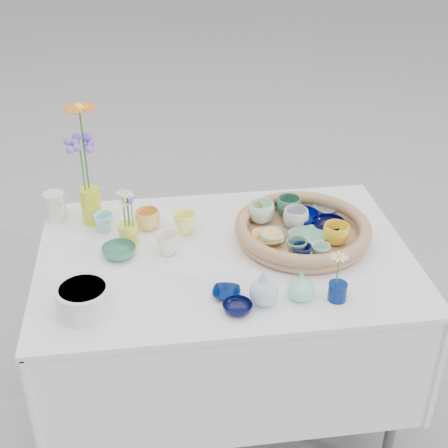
{
  "coord_description": "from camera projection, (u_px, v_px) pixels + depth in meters",
  "views": [
    {
      "loc": [
        -0.24,
        -1.75,
        1.94
      ],
      "look_at": [
        0.0,
        0.02,
        0.87
      ],
      "focal_mm": 50.0,
      "sensor_mm": 36.0,
      "label": 1
    }
  ],
  "objects": [
    {
      "name": "tray_ceramic_11",
      "position": [
        320.0,
        253.0,
        2.03
      ],
      "size": [
        0.08,
        0.08,
        0.06
      ],
      "primitive_type": "imported",
      "rotation": [
        0.0,
        0.0,
        0.31
      ],
      "color": "#8BC2AD",
      "rests_on": "wicker_tray"
    },
    {
      "name": "tray_ceramic_10",
      "position": [
        268.0,
        238.0,
        2.14
      ],
      "size": [
        0.11,
        0.11,
        0.03
      ],
      "primitive_type": "imported",
      "rotation": [
        0.0,
        0.0,
        -0.05
      ],
      "color": "#FFB85B",
      "rests_on": "wicker_tray"
    },
    {
      "name": "fluted_bowl",
      "position": [
        84.0,
        300.0,
        1.83
      ],
      "size": [
        0.2,
        0.2,
        0.09
      ],
      "primitive_type": null,
      "rotation": [
        0.0,
        0.0,
        -0.21
      ],
      "color": "silver",
      "rests_on": "display_table"
    },
    {
      "name": "tray_ceramic_1",
      "position": [
        328.0,
        226.0,
        2.2
      ],
      "size": [
        0.13,
        0.13,
        0.04
      ],
      "primitive_type": "imported",
      "rotation": [
        0.0,
        0.0,
        -0.12
      ],
      "color": "black",
      "rests_on": "wicker_tray"
    },
    {
      "name": "loose_ceramic_4",
      "position": [
        226.0,
        293.0,
        1.91
      ],
      "size": [
        0.1,
        0.1,
        0.02
      ],
      "primitive_type": "imported",
      "rotation": [
        0.0,
        0.0,
        -0.24
      ],
      "color": "#011546",
      "rests_on": "display_table"
    },
    {
      "name": "tray_ceramic_8",
      "position": [
        327.0,
        209.0,
        2.32
      ],
      "size": [
        0.12,
        0.12,
        0.02
      ],
      "primitive_type": "imported",
      "rotation": [
        0.0,
        0.0,
        0.42
      ],
      "color": "#71B5E5",
      "rests_on": "wicker_tray"
    },
    {
      "name": "loose_ceramic_2",
      "position": [
        119.0,
        252.0,
        2.09
      ],
      "size": [
        0.15,
        0.15,
        0.04
      ],
      "primitive_type": "imported",
      "rotation": [
        0.0,
        0.0,
        -0.43
      ],
      "color": "#377658",
      "rests_on": "display_table"
    },
    {
      "name": "wicker_tray",
      "position": [
        302.0,
        231.0,
        2.17
      ],
      "size": [
        0.47,
        0.47,
        0.08
      ],
      "primitive_type": null,
      "color": "#946541",
      "rests_on": "display_table"
    },
    {
      "name": "loose_ceramic_3",
      "position": [
        168.0,
        244.0,
        2.1
      ],
      "size": [
        0.09,
        0.09,
        0.08
      ],
      "primitive_type": "imported",
      "rotation": [
        0.0,
        0.0,
        -0.19
      ],
      "color": "white",
      "rests_on": "display_table"
    },
    {
      "name": "loose_ceramic_5",
      "position": [
        104.0,
        222.0,
        2.23
      ],
      "size": [
        0.08,
        0.08,
        0.07
      ],
      "primitive_type": "imported",
      "rotation": [
        0.0,
        0.0,
        0.09
      ],
      "color": "#97E1D6",
      "rests_on": "display_table"
    },
    {
      "name": "single_daisy",
      "position": [
        338.0,
        271.0,
        1.84
      ],
      "size": [
        0.07,
        0.07,
        0.12
      ],
      "primitive_type": null,
      "rotation": [
        0.0,
        0.0,
        0.05
      ],
      "color": "white",
      "rests_on": "bud_vase_cobalt"
    },
    {
      "name": "tray_ceramic_0",
      "position": [
        300.0,
        218.0,
        2.24
      ],
      "size": [
        0.14,
        0.14,
        0.04
      ],
      "primitive_type": "imported",
      "rotation": [
        0.0,
        0.0,
        -0.05
      ],
      "color": "#000560",
      "rests_on": "wicker_tray"
    },
    {
      "name": "gerbera",
      "position": [
        84.0,
        149.0,
        2.16
      ],
      "size": [
        0.14,
        0.14,
        0.32
      ],
      "primitive_type": null,
      "rotation": [
        0.0,
        0.0,
        -0.18
      ],
      "color": "orange",
      "rests_on": "tall_vase_yellow"
    },
    {
      "name": "tray_ceramic_3",
      "position": [
        307.0,
        238.0,
        2.14
      ],
      "size": [
        0.15,
        0.15,
        0.03
      ],
      "primitive_type": "imported",
      "rotation": [
        0.0,
        0.0,
        0.29
      ],
      "color": "#68A987",
      "rests_on": "wicker_tray"
    },
    {
      "name": "bud_vase_cobalt",
      "position": [
        337.0,
        291.0,
        1.88
      ],
      "size": [
        0.06,
        0.06,
        0.06
      ],
      "primitive_type": "cylinder",
      "rotation": [
        0.0,
        0.0,
        -0.08
      ],
      "color": "navy",
      "rests_on": "display_table"
    },
    {
      "name": "loose_ceramic_0",
      "position": [
        148.0,
        219.0,
        2.24
      ],
      "size": [
        0.12,
        0.12,
        0.07
      ],
      "primitive_type": "imported",
      "rotation": [
        0.0,
        0.0,
        0.42
      ],
      "color": "#F3B74F",
      "rests_on": "display_table"
    },
    {
      "name": "hydrangea",
      "position": [
        82.0,
        166.0,
        2.17
      ],
      "size": [
        0.09,
        0.09,
        0.26
      ],
      "primitive_type": null,
      "rotation": [
        0.0,
        0.0,
        0.3
      ],
      "color": "#845AC3",
      "rests_on": "tall_vase_yellow"
    },
    {
      "name": "white_pitcher",
      "position": [
        55.0,
        206.0,
        2.29
      ],
      "size": [
        0.13,
        0.11,
        0.11
      ],
      "primitive_type": null,
      "rotation": [
        0.0,
        0.0,
        0.34
      ],
      "color": "silver",
      "rests_on": "display_table"
    },
    {
      "name": "tray_ceramic_12",
      "position": [
        289.0,
        206.0,
        2.29
      ],
      "size": [
        0.09,
        0.09,
        0.07
      ],
      "primitive_type": "imported",
      "rotation": [
        0.0,
        0.0,
        0.0
      ],
      "color": "#377452",
      "rests_on": "wicker_tray"
    },
    {
      "name": "loose_ceramic_6",
      "position": [
        237.0,
        308.0,
        1.84
      ],
      "size": [
        0.1,
        0.1,
        0.03
      ],
      "primitive_type": "imported",
      "rotation": [
        0.0,
        0.0,
        0.16
      ],
      "color": "black",
      "rests_on": "display_table"
    },
    {
      "name": "tray_ceramic_7",
      "position": [
        296.0,
        218.0,
        2.21
      ],
      "size": [
        0.12,
        0.12,
        0.07
      ],
      "primitive_type": "imported",
      "rotation": [
        0.0,
        0.0,
        -0.34
      ],
      "color": "silver",
      "rests_on": "wicker_tray"
    },
    {
      "name": "display_table",
      "position": [
        225.0,
        412.0,
        2.51
      ],
      "size": [
        1.26,
        0.86,
        0.77
      ],
      "primitive_type": null,
      "color": "silver",
      "rests_on": "ground"
    },
    {
      "name": "daisy_cup",
      "position": [
        128.0,
        234.0,
        2.16
      ],
      "size": [
        0.08,
        0.08,
        0.07
      ],
      "primitive_type": "cylinder",
      "rotation": [
        0.0,
        0.0,
        0.28
      ],
      "color": "yellow",
      "rests_on": "display_table"
    },
    {
      "name": "tray_ceramic_4",
      "position": [
        296.0,
        249.0,
        2.05
      ],
      "size": [
        0.09,
        0.09,
        0.07
      ],
      "primitive_type": "imported",
      "rotation": [
        0.0,
        0.0,
        -0.32
      ],
      "color": "#628C60",
      "rests_on": "wicker_tray"
    },
    {
      "name": "ground",
      "position": [
        225.0,
        412.0,
        2.51
      ],
      "size": [
        80.0,
        80.0,
        0.0
      ],
      "primitive_type": "plane",
      "color": "#A1A1A1"
    },
    {
      "name": "bud_vase_paleblue",
      "position": [
        264.0,
        286.0,
        1.85
      ],
      "size": [
        0.1,
        0.1,
        0.14
      ],
      "primitive_type": null,
      "rotation": [
        0.0,
        0.0,
        -0.17
      ],
      "color": "#A3BED0",
      "rests_on": "display_table"
    },
    {
      "name": "tray_ceramic_5",
      "position": [
        273.0,
        236.0,
        2.15
      ],
      "size": [
        0.11,
        0.11,
        0.03
      ],
      "primitive_type": "imported",
      "rotation": [
        0.0,
        0.0,
        -0.17
      ],
      "color": "#8DB9B2",
      "rests_on": "wicker_tray"
    },
    {
      "name": "tray_ceramic_2",
      "position": [
        336.0,
        234.0,
        2.12
      ],
      "size": [
        0.1,
        0.1,
        0.07
      ],
      "primitive_type": "imported",
      "rotation": [
        0.0,
        0.0,
        -0.08
      ],
      "color": "yellow",
      "rests_on": "wicker_tray"
    },
    {
      "name": "bud_vase_seafoam",
      "position": [
        301.0,
        286.0,
        1.88
      ],
      "size": [
        0.11,
        0.11,
        0.09
      ],
      "primitive_type": "imported",
      "rotation": [
        0.0,
        0.0,
        0.39
      ],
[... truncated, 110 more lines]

